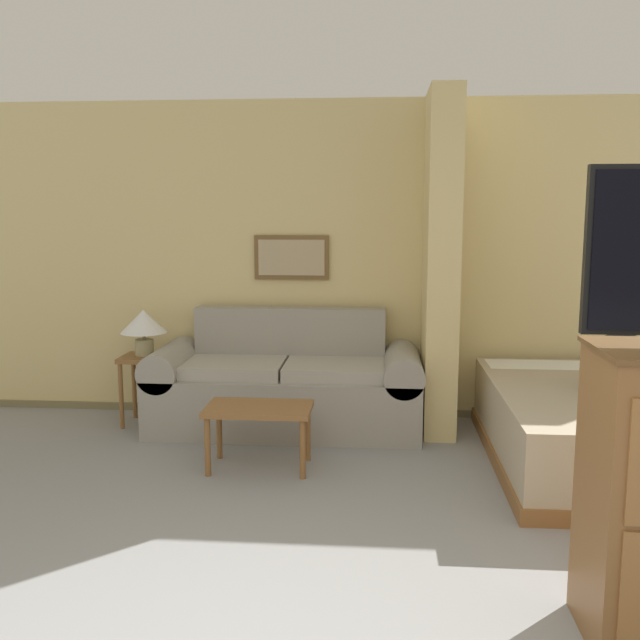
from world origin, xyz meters
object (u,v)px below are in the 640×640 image
couch (286,386)px  backpack (621,361)px  coffee_table (259,415)px  table_lamp (144,324)px  bed (606,426)px

couch → backpack: size_ratio=5.64×
coffee_table → table_lamp: 1.50m
couch → backpack: couch is taller
couch → backpack: 2.45m
couch → coffee_table: couch is taller
coffee_table → table_lamp: table_lamp is taller
backpack → bed: bearing=-170.1°
bed → table_lamp: bearing=168.9°
bed → backpack: (0.08, 0.01, 0.45)m
coffee_table → bed: bed is taller
couch → table_lamp: size_ratio=5.74×
bed → backpack: size_ratio=5.47×
couch → coffee_table: size_ratio=3.04×
bed → backpack: 0.46m
coffee_table → bed: size_ratio=0.34×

